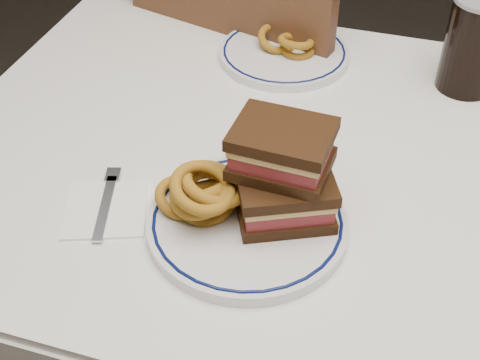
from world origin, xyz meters
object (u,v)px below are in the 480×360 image
(main_plate, at_px, (247,223))
(beer_mug, at_px, (476,44))
(far_plate, at_px, (284,53))
(reuben_sandwich, at_px, (283,173))
(chair_far, at_px, (258,88))

(main_plate, relative_size, beer_mug, 1.62)
(far_plate, bearing_deg, reuben_sandwich, -76.16)
(chair_far, distance_m, reuben_sandwich, 0.71)
(reuben_sandwich, distance_m, beer_mug, 0.48)
(chair_far, xyz_separation_m, beer_mug, (0.44, -0.19, 0.29))
(reuben_sandwich, relative_size, beer_mug, 0.93)
(main_plate, height_order, far_plate, main_plate)
(chair_far, height_order, beer_mug, chair_far)
(main_plate, xyz_separation_m, beer_mug, (0.27, 0.46, 0.08))
(reuben_sandwich, height_order, beer_mug, beer_mug)
(beer_mug, bearing_deg, reuben_sandwich, -118.56)
(far_plate, bearing_deg, beer_mug, -0.23)
(main_plate, xyz_separation_m, far_plate, (-0.07, 0.46, -0.00))
(chair_far, bearing_deg, far_plate, -61.92)
(beer_mug, bearing_deg, far_plate, 179.77)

